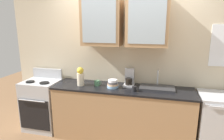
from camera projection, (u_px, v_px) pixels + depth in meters
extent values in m
plane|color=brown|center=(121.00, 138.00, 3.39)|extent=(10.00, 10.00, 0.00)
cube|color=beige|center=(126.00, 54.00, 3.38)|extent=(4.25, 0.10, 2.85)
cube|color=#A87F56|center=(102.00, 22.00, 3.12)|extent=(0.63, 0.36, 0.75)
cube|color=#9EADB7|center=(99.00, 22.00, 2.94)|extent=(0.54, 0.01, 0.64)
cube|color=#A87F56|center=(148.00, 22.00, 2.95)|extent=(0.63, 0.36, 0.75)
cube|color=#9EADB7|center=(147.00, 22.00, 2.78)|extent=(0.54, 0.01, 0.64)
cube|color=#A87F56|center=(122.00, 114.00, 3.29)|extent=(2.27, 0.57, 0.89)
cube|color=black|center=(122.00, 88.00, 3.18)|extent=(2.30, 0.60, 0.03)
cube|color=silver|center=(43.00, 105.00, 3.63)|extent=(0.63, 0.53, 0.92)
cube|color=black|center=(34.00, 115.00, 3.40)|extent=(0.58, 0.01, 0.55)
cylinder|color=silver|center=(31.00, 101.00, 3.30)|extent=(0.50, 0.02, 0.02)
cube|color=silver|center=(48.00, 73.00, 3.73)|extent=(0.60, 0.04, 0.18)
cylinder|color=black|center=(30.00, 82.00, 3.46)|extent=(0.15, 0.15, 0.02)
cylinder|color=black|center=(44.00, 83.00, 3.40)|extent=(0.16, 0.16, 0.02)
cube|color=#2D2D30|center=(157.00, 88.00, 3.12)|extent=(0.55, 0.31, 0.03)
cylinder|color=silver|center=(158.00, 77.00, 3.20)|extent=(0.02, 0.02, 0.25)
cylinder|color=silver|center=(158.00, 71.00, 3.12)|extent=(0.02, 0.12, 0.02)
cylinder|color=#8CB7E0|center=(113.00, 86.00, 3.18)|extent=(0.18, 0.18, 0.04)
cylinder|color=#E0AD7F|center=(113.00, 85.00, 3.17)|extent=(0.17, 0.17, 0.04)
cylinder|color=#4C4C54|center=(113.00, 83.00, 3.16)|extent=(0.16, 0.16, 0.04)
cylinder|color=white|center=(113.00, 81.00, 3.16)|extent=(0.15, 0.15, 0.05)
cylinder|color=beige|center=(81.00, 79.00, 3.27)|extent=(0.12, 0.12, 0.21)
sphere|color=yellow|center=(80.00, 70.00, 3.24)|extent=(0.11, 0.11, 0.11)
cylinder|color=black|center=(134.00, 89.00, 3.00)|extent=(0.07, 0.07, 0.08)
torus|color=black|center=(137.00, 89.00, 2.99)|extent=(0.05, 0.01, 0.05)
cylinder|color=#4C7F59|center=(97.00, 83.00, 3.27)|extent=(0.09, 0.09, 0.09)
torus|color=#4C7F59|center=(100.00, 83.00, 3.26)|extent=(0.06, 0.01, 0.06)
cube|color=silver|center=(219.00, 124.00, 2.94)|extent=(0.63, 0.54, 0.92)
cube|color=silver|center=(224.00, 134.00, 2.67)|extent=(0.60, 0.01, 0.83)
cube|color=#B7B7BC|center=(129.00, 85.00, 3.25)|extent=(0.17, 0.20, 0.03)
cylinder|color=black|center=(129.00, 81.00, 3.22)|extent=(0.11, 0.11, 0.11)
cube|color=#B7B7BC|center=(130.00, 76.00, 3.28)|extent=(0.15, 0.06, 0.26)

